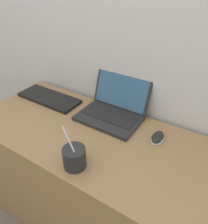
% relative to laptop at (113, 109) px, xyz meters
% --- Properties ---
extents(wall_back, '(7.00, 0.04, 2.50)m').
position_rel_laptop_xyz_m(wall_back, '(-0.01, 0.13, 0.43)').
color(wall_back, silver).
rests_on(wall_back, ground_plane).
extents(desk, '(1.30, 0.57, 0.77)m').
position_rel_laptop_xyz_m(desk, '(-0.01, -0.19, -0.43)').
color(desk, '#936D47').
rests_on(desk, ground_plane).
extents(laptop, '(0.33, 0.28, 0.20)m').
position_rel_laptop_xyz_m(laptop, '(0.00, 0.00, 0.00)').
color(laptop, '#232326').
rests_on(laptop, desk).
extents(drink_cup, '(0.09, 0.09, 0.20)m').
position_rel_laptop_xyz_m(drink_cup, '(0.05, -0.39, 0.00)').
color(drink_cup, '#232326').
rests_on(drink_cup, desk).
extents(computer_mouse, '(0.05, 0.10, 0.03)m').
position_rel_laptop_xyz_m(computer_mouse, '(0.28, -0.06, -0.03)').
color(computer_mouse, white).
rests_on(computer_mouse, desk).
extents(external_keyboard, '(0.39, 0.15, 0.02)m').
position_rel_laptop_xyz_m(external_keyboard, '(-0.42, -0.06, -0.04)').
color(external_keyboard, black).
rests_on(external_keyboard, desk).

